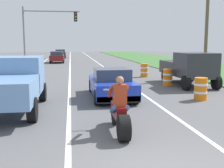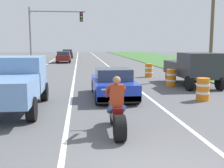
{
  "view_description": "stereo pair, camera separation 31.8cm",
  "coord_description": "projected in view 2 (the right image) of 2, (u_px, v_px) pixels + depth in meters",
  "views": [
    {
      "loc": [
        -1.7,
        -4.8,
        2.49
      ],
      "look_at": [
        -0.2,
        5.38,
        1.0
      ],
      "focal_mm": 44.8,
      "sensor_mm": 36.0,
      "label": 1
    },
    {
      "loc": [
        -1.38,
        -4.84,
        2.49
      ],
      "look_at": [
        -0.2,
        5.38,
        1.0
      ],
      "focal_mm": 44.8,
      "sensor_mm": 36.0,
      "label": 2
    }
  ],
  "objects": [
    {
      "name": "utility_pole_roadside",
      "position": [
        213.0,
        17.0,
        19.71
      ],
      "size": [
        0.24,
        0.24,
        8.75
      ],
      "primitive_type": "cylinder",
      "color": "brown",
      "rests_on": "ground"
    },
    {
      "name": "lane_stripe_left_solid",
      "position": [
        33.0,
        72.0,
        24.32
      ],
      "size": [
        0.14,
        120.0,
        0.01
      ],
      "primitive_type": "cube",
      "color": "white",
      "rests_on": "ground"
    },
    {
      "name": "grass_verge_right",
      "position": [
        222.0,
        70.0,
        26.29
      ],
      "size": [
        10.0,
        120.0,
        0.06
      ],
      "primitive_type": "cube",
      "color": "#3D6B33",
      "rests_on": "ground"
    },
    {
      "name": "pickup_truck_left_lane_light_blue",
      "position": [
        14.0,
        81.0,
        10.37
      ],
      "size": [
        2.02,
        4.8,
        1.98
      ],
      "color": "#6B93C6",
      "rests_on": "ground"
    },
    {
      "name": "lane_stripe_right_solid",
      "position": [
        115.0,
        71.0,
        25.14
      ],
      "size": [
        0.14,
        120.0,
        0.01
      ],
      "primitive_type": "cube",
      "color": "white",
      "rests_on": "ground"
    },
    {
      "name": "sports_car_blue",
      "position": [
        113.0,
        84.0,
        12.99
      ],
      "size": [
        1.84,
        4.3,
        1.37
      ],
      "color": "#1E38B2",
      "rests_on": "ground"
    },
    {
      "name": "construction_barrel_far",
      "position": [
        149.0,
        70.0,
        20.95
      ],
      "size": [
        0.58,
        0.58,
        1.0
      ],
      "color": "orange",
      "rests_on": "ground"
    },
    {
      "name": "motorcycle_with_rider",
      "position": [
        117.0,
        113.0,
        7.69
      ],
      "size": [
        0.7,
        2.21,
        1.62
      ],
      "color": "black",
      "rests_on": "ground"
    },
    {
      "name": "distant_car_further_ahead",
      "position": [
        68.0,
        54.0,
        48.82
      ],
      "size": [
        1.8,
        4.0,
        1.5
      ],
      "color": "#262628",
      "rests_on": "ground"
    },
    {
      "name": "construction_barrel_mid",
      "position": [
        171.0,
        78.0,
        16.44
      ],
      "size": [
        0.58,
        0.58,
        1.0
      ],
      "color": "orange",
      "rests_on": "ground"
    },
    {
      "name": "traffic_light_mast_near",
      "position": [
        48.0,
        28.0,
        27.31
      ],
      "size": [
        5.47,
        0.34,
        6.0
      ],
      "color": "gray",
      "rests_on": "ground"
    },
    {
      "name": "pickup_truck_right_shoulder_dark_grey",
      "position": [
        193.0,
        67.0,
        16.55
      ],
      "size": [
        2.02,
        4.8,
        1.98
      ],
      "color": "#2D3035",
      "rests_on": "ground"
    },
    {
      "name": "distant_car_far_ahead",
      "position": [
        64.0,
        57.0,
        36.86
      ],
      "size": [
        1.8,
        4.0,
        1.5
      ],
      "color": "maroon",
      "rests_on": "ground"
    },
    {
      "name": "lane_stripe_centre_dashed",
      "position": [
        75.0,
        72.0,
        24.73
      ],
      "size": [
        0.14,
        120.0,
        0.01
      ],
      "primitive_type": "cube",
      "color": "white",
      "rests_on": "ground"
    },
    {
      "name": "construction_barrel_nearest",
      "position": [
        203.0,
        89.0,
        12.28
      ],
      "size": [
        0.58,
        0.58,
        1.0
      ],
      "color": "orange",
      "rests_on": "ground"
    }
  ]
}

